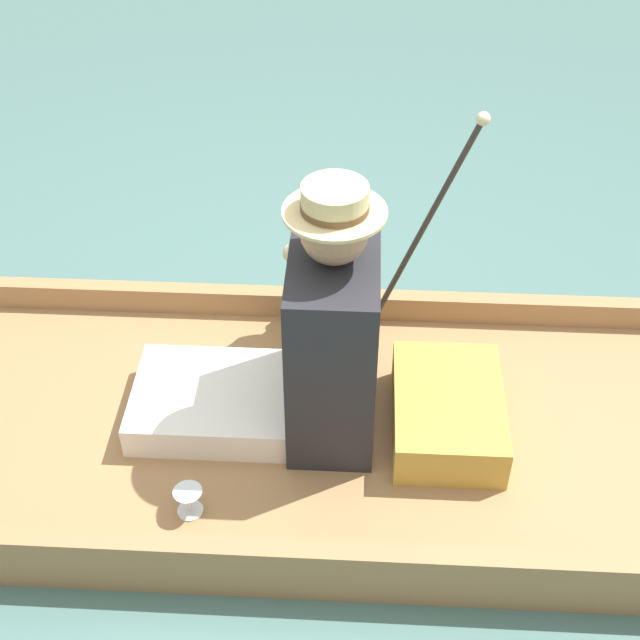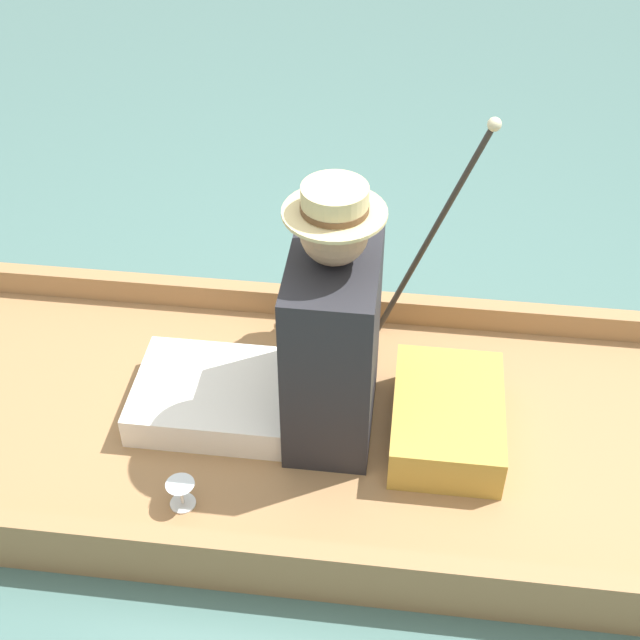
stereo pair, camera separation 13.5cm
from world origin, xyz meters
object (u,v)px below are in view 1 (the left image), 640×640
(wine_glass, at_px, (188,497))
(teddy_bear, at_px, (313,285))
(walking_cane, at_px, (432,213))
(seated_person, at_px, (306,346))

(wine_glass, bearing_deg, teddy_bear, -21.01)
(wine_glass, relative_size, walking_cane, 0.11)
(seated_person, distance_m, wine_glass, 0.56)
(teddy_bear, height_order, walking_cane, walking_cane)
(teddy_bear, relative_size, wine_glass, 5.06)
(wine_glass, height_order, walking_cane, walking_cane)
(seated_person, relative_size, teddy_bear, 1.89)
(teddy_bear, bearing_deg, wine_glass, 158.99)
(teddy_bear, bearing_deg, walking_cane, -84.66)
(seated_person, height_order, wine_glass, seated_person)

